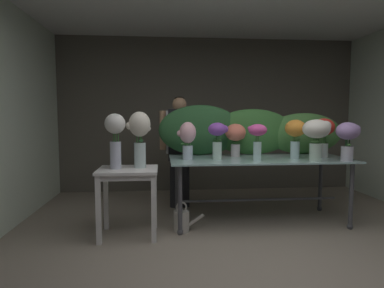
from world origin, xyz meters
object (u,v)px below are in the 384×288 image
at_px(vase_ivory_freesia, 317,134).
at_px(watering_can, 182,221).
at_px(side_table_white, 128,179).
at_px(florist, 180,140).
at_px(vase_lilac_roses, 348,136).
at_px(vase_white_roses_tall, 115,136).
at_px(vase_blush_hydrangea, 187,138).
at_px(vase_violet_snapdragons, 218,136).
at_px(vase_sunset_lilies, 295,133).
at_px(vase_cream_lisianthus_tall, 140,134).
at_px(vase_fuchsia_tulips, 258,137).
at_px(vase_scarlet_carnations, 323,132).
at_px(vase_coral_ranunculus, 236,136).
at_px(display_table_glass, 259,166).

bearing_deg(vase_ivory_freesia, watering_can, 177.62).
height_order(side_table_white, florist, florist).
bearing_deg(side_table_white, vase_ivory_freesia, 0.16).
bearing_deg(vase_lilac_roses, vase_white_roses_tall, 179.70).
bearing_deg(vase_blush_hydrangea, vase_violet_snapdragons, -6.70).
bearing_deg(vase_white_roses_tall, vase_sunset_lilies, 6.90).
distance_m(vase_ivory_freesia, vase_cream_lisianthus_tall, 2.00).
bearing_deg(florist, vase_blush_hydrangea, -86.18).
bearing_deg(vase_violet_snapdragons, side_table_white, -165.77).
bearing_deg(vase_cream_lisianthus_tall, watering_can, 1.86).
xyz_separation_m(florist, vase_white_roses_tall, (-0.75, -1.08, 0.14)).
height_order(side_table_white, vase_fuchsia_tulips, vase_fuchsia_tulips).
bearing_deg(vase_scarlet_carnations, vase_sunset_lilies, -169.45).
bearing_deg(vase_fuchsia_tulips, vase_white_roses_tall, -176.63).
xyz_separation_m(florist, vase_coral_ranunculus, (0.68, -0.58, 0.10)).
bearing_deg(vase_ivory_freesia, vase_fuchsia_tulips, 172.44).
bearing_deg(vase_sunset_lilies, vase_lilac_roses, -27.66).
bearing_deg(vase_violet_snapdragons, vase_coral_ranunculus, 40.80).
bearing_deg(side_table_white, vase_cream_lisianthus_tall, 23.30).
bearing_deg(florist, side_table_white, -119.94).
distance_m(vase_scarlet_carnations, vase_lilac_roses, 0.36).
xyz_separation_m(display_table_glass, vase_white_roses_tall, (-1.68, -0.35, 0.41)).
xyz_separation_m(vase_coral_ranunculus, vase_cream_lisianthus_tall, (-1.17, -0.44, 0.06)).
distance_m(vase_sunset_lilies, watering_can, 1.71).
bearing_deg(vase_lilac_roses, florist, 149.68).
relative_size(side_table_white, vase_white_roses_tall, 1.25).
distance_m(side_table_white, vase_violet_snapdragons, 1.15).
bearing_deg(vase_scarlet_carnations, vase_blush_hydrangea, -179.15).
bearing_deg(vase_scarlet_carnations, vase_violet_snapdragons, -177.15).
bearing_deg(florist, vase_sunset_lilies, -31.29).
bearing_deg(florist, vase_violet_snapdragons, -63.51).
distance_m(vase_coral_ranunculus, watering_can, 1.25).
height_order(vase_ivory_freesia, vase_cream_lisianthus_tall, vase_cream_lisianthus_tall).
height_order(display_table_glass, vase_sunset_lilies, vase_sunset_lilies).
distance_m(vase_violet_snapdragons, vase_lilac_roses, 1.48).
height_order(side_table_white, vase_scarlet_carnations, vase_scarlet_carnations).
height_order(vase_fuchsia_tulips, vase_lilac_roses, vase_lilac_roses).
height_order(vase_scarlet_carnations, vase_white_roses_tall, vase_white_roses_tall).
relative_size(side_table_white, vase_sunset_lilies, 1.59).
distance_m(display_table_glass, vase_coral_ranunculus, 0.48).
bearing_deg(side_table_white, vase_sunset_lilies, 7.34).
bearing_deg(vase_lilac_roses, vase_sunset_lilies, 152.34).
bearing_deg(display_table_glass, vase_scarlet_carnations, -1.30).
xyz_separation_m(vase_coral_ranunculus, watering_can, (-0.71, -0.43, -0.94)).
bearing_deg(vase_white_roses_tall, vase_fuchsia_tulips, 3.37).
bearing_deg(vase_sunset_lilies, florist, 148.71).
bearing_deg(vase_scarlet_carnations, vase_fuchsia_tulips, -165.52).
relative_size(vase_white_roses_tall, watering_can, 1.69).
bearing_deg(vase_sunset_lilies, vase_coral_ranunculus, 160.22).
bearing_deg(vase_sunset_lilies, vase_blush_hydrangea, 177.90).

